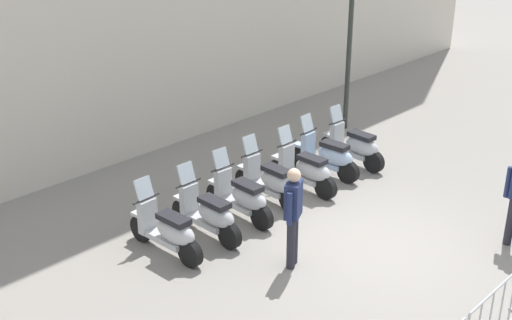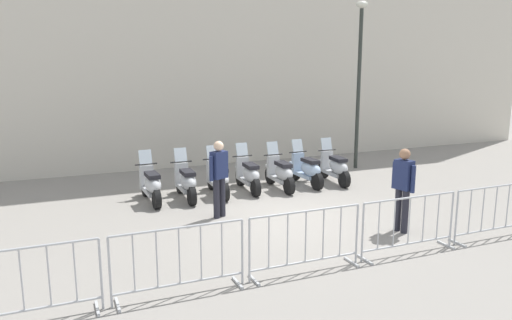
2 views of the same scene
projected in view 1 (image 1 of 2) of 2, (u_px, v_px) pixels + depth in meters
The scene contains 10 objects.
ground_plane at pixel (379, 248), 11.32m from camera, with size 120.00×120.00×0.00m, color gray.
motorcycle_0 at pixel (168, 231), 10.97m from camera, with size 0.59×1.72×1.24m.
motorcycle_1 at pixel (208, 214), 11.52m from camera, with size 0.64×1.72×1.24m.
motorcycle_2 at pixel (242, 197), 12.13m from camera, with size 0.67×1.72×1.24m.
motorcycle_3 at pixel (270, 181), 12.76m from camera, with size 0.67×1.72×1.24m.
motorcycle_4 at pixel (305, 170), 13.24m from camera, with size 0.64×1.72×1.24m.
motorcycle_5 at pixel (327, 156), 13.91m from camera, with size 0.57×1.73×1.24m.
motorcycle_6 at pixel (355, 146), 14.43m from camera, with size 0.68×1.71×1.24m.
barrier_segment_2 at pixel (500, 314), 8.77m from camera, with size 2.00×0.70×1.07m.
officer_near_row_end at pixel (293, 212), 10.46m from camera, with size 0.53×0.32×1.73m.
Camera 1 is at (-9.20, -3.97, 5.87)m, focal length 46.31 mm.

